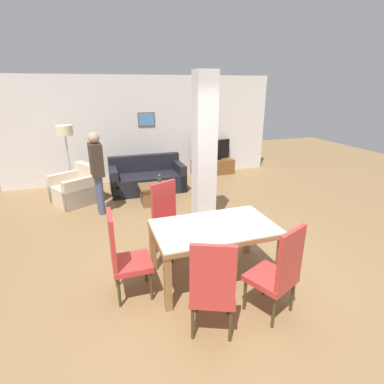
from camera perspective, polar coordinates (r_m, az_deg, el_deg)
ground_plane at (r=4.25m, az=4.05°, el=-15.73°), size 18.00×18.00×0.00m
back_wall at (r=8.24m, az=-8.99°, el=11.79°), size 7.20×0.09×2.70m
divider_pillar at (r=5.29m, az=2.35°, el=7.59°), size 0.36×0.34×2.70m
dining_table at (r=3.93m, az=4.26°, el=-8.51°), size 1.57×0.94×0.77m
dining_chair_head_left at (r=3.71m, az=-12.98°, el=-11.44°), size 0.46×0.46×1.11m
dining_chair_near_left at (r=3.12m, az=3.94°, el=-17.51°), size 0.61×0.61×1.11m
dining_chair_far_left at (r=4.56m, az=-4.45°, el=-4.77°), size 0.61×0.61×1.11m
dining_chair_near_right at (r=3.46m, az=16.24°, el=-14.20°), size 0.61×0.61×1.11m
sofa at (r=7.40m, az=-8.51°, el=2.46°), size 1.75×0.86×0.83m
armchair at (r=7.07m, az=-21.02°, el=0.45°), size 1.14×1.13×0.81m
coffee_table at (r=6.57m, az=-7.15°, el=-0.38°), size 0.65×0.51×0.43m
bottle at (r=6.39m, az=-6.20°, el=1.96°), size 0.08×0.08×0.25m
tv_stand at (r=8.72m, az=3.98°, el=4.77°), size 1.22×0.40×0.42m
tv_screen at (r=8.60m, az=4.06°, el=7.87°), size 1.11×0.32×0.56m
floor_lamp at (r=7.50m, az=-22.99°, el=9.72°), size 0.36×0.36×1.60m
standing_person at (r=6.11m, az=-17.64°, el=4.38°), size 0.27×0.40×1.63m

